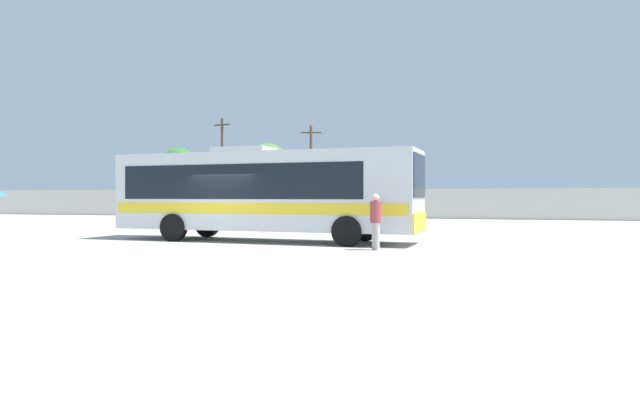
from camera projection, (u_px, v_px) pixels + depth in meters
name	position (u px, v px, depth m)	size (l,w,h in m)	color
ground_plane	(305.00, 228.00, 30.34)	(300.00, 300.00, 0.00)	#A3A099
perimeter_wall	(358.00, 203.00, 44.06)	(80.00, 0.30, 2.28)	beige
coach_bus_silver_yellow	(262.00, 191.00, 21.25)	(11.89, 3.32, 3.57)	silver
attendant_by_bus_door	(376.00, 218.00, 17.62)	(0.51, 0.51, 1.78)	#B7B2A8
parked_car_leftmost_red	(146.00, 208.00, 44.24)	(4.15, 2.01, 1.45)	red
parked_car_second_black	(212.00, 209.00, 42.99)	(4.18, 2.21, 1.44)	black
utility_pole_near	(222.00, 165.00, 51.40)	(1.79, 0.49, 8.89)	#4C3823
utility_pole_far	(311.00, 169.00, 48.64)	(1.76, 0.62, 7.86)	#4C3823
roadside_tree_left	(179.00, 164.00, 51.68)	(3.28, 3.28, 6.17)	brown
roadside_tree_midleft	(267.00, 161.00, 48.34)	(3.50, 3.50, 6.30)	brown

